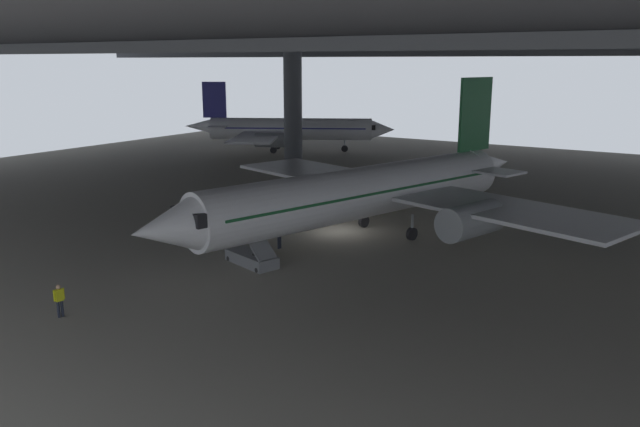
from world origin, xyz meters
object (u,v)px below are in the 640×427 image
(boarding_stairs, at_px, (251,253))
(baggage_tug, at_px, (382,197))
(airplane_distant, at_px, (287,129))
(crew_worker_by_stairs, at_px, (279,234))
(crew_worker_near_nose, at_px, (59,299))
(airplane_main, at_px, (369,191))

(boarding_stairs, height_order, baggage_tug, boarding_stairs)
(airplane_distant, height_order, baggage_tug, airplane_distant)
(boarding_stairs, distance_m, crew_worker_by_stairs, 3.63)
(crew_worker_near_nose, distance_m, airplane_distant, 58.64)
(airplane_main, xyz_separation_m, crew_worker_by_stairs, (-3.72, -5.40, -2.37))
(airplane_main, xyz_separation_m, airplane_distant, (-30.23, 32.83, -0.28))
(airplane_main, relative_size, airplane_distant, 1.26)
(airplane_distant, bearing_deg, airplane_main, -47.36)
(crew_worker_by_stairs, distance_m, airplane_distant, 46.57)
(crew_worker_by_stairs, bearing_deg, airplane_distant, 124.74)
(airplane_main, distance_m, airplane_distant, 44.63)
(airplane_main, relative_size, boarding_stairs, 7.44)
(boarding_stairs, distance_m, crew_worker_near_nose, 11.78)
(baggage_tug, bearing_deg, crew_worker_near_nose, -92.92)
(airplane_main, xyz_separation_m, baggage_tug, (-4.28, 10.54, -2.81))
(airplane_main, height_order, airplane_distant, airplane_main)
(boarding_stairs, relative_size, baggage_tug, 2.01)
(boarding_stairs, xyz_separation_m, airplane_distant, (-26.99, 41.82, 2.33))
(airplane_main, relative_size, crew_worker_by_stairs, 19.87)
(airplane_main, xyz_separation_m, boarding_stairs, (-3.24, -8.99, -2.61))
(crew_worker_by_stairs, height_order, airplane_distant, airplane_distant)
(crew_worker_near_nose, bearing_deg, crew_worker_by_stairs, 81.93)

